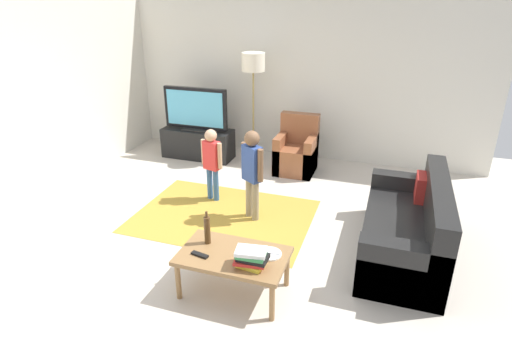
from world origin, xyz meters
TOP-DOWN VIEW (x-y plane):
  - ground at (0.00, 0.00)m, footprint 7.80×7.80m
  - wall_back at (0.00, 3.00)m, footprint 6.00×0.12m
  - wall_left at (-3.00, 0.00)m, footprint 0.12×6.00m
  - area_rug at (-0.41, 0.51)m, footprint 2.20×1.60m
  - tv_stand at (-1.62, 2.30)m, footprint 1.20×0.44m
  - tv at (-1.62, 2.28)m, footprint 1.10×0.28m
  - couch at (1.82, 0.37)m, footprint 0.80×1.80m
  - armchair at (0.12, 2.26)m, footprint 0.60×0.60m
  - floor_lamp at (-0.67, 2.45)m, footprint 0.36×0.36m
  - child_near_tv at (-0.72, 0.91)m, footprint 0.33×0.17m
  - child_center at (-0.05, 0.59)m, footprint 0.34×0.25m
  - coffee_table at (0.26, -0.81)m, footprint 1.00×0.60m
  - book_stack at (0.47, -0.93)m, footprint 0.30×0.21m
  - bottle at (-0.04, -0.71)m, footprint 0.06×0.06m
  - tv_remote at (-0.02, -0.93)m, footprint 0.18×0.08m
  - plate at (0.58, -0.71)m, footprint 0.22×0.22m

SIDE VIEW (x-z plane):
  - ground at x=0.00m, z-range 0.00..0.00m
  - area_rug at x=-0.41m, z-range 0.00..0.01m
  - tv_stand at x=-1.62m, z-range -0.01..0.49m
  - couch at x=1.82m, z-range -0.14..0.72m
  - armchair at x=0.12m, z-range -0.15..0.75m
  - coffee_table at x=0.26m, z-range 0.16..0.58m
  - plate at x=0.58m, z-range 0.42..0.44m
  - tv_remote at x=-0.02m, z-range 0.42..0.44m
  - book_stack at x=0.47m, z-range 0.42..0.59m
  - bottle at x=-0.04m, z-range 0.40..0.73m
  - child_near_tv at x=-0.72m, z-range 0.10..1.10m
  - child_center at x=-0.05m, z-range 0.12..1.27m
  - tv at x=-1.62m, z-range 0.49..1.20m
  - wall_back at x=0.00m, z-range 0.00..2.70m
  - wall_left at x=-3.00m, z-range 0.00..2.70m
  - floor_lamp at x=-0.67m, z-range 0.65..2.43m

